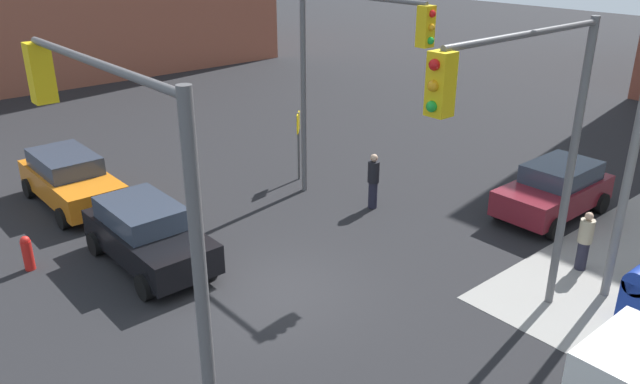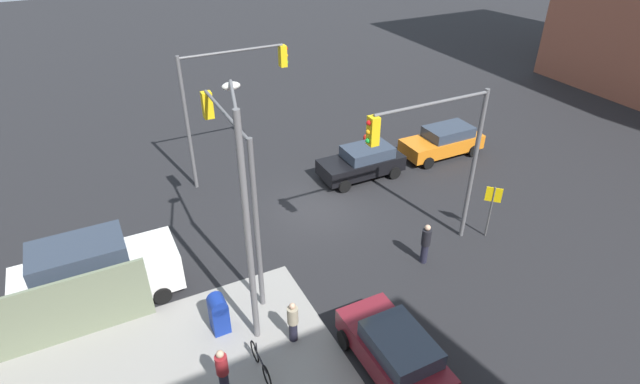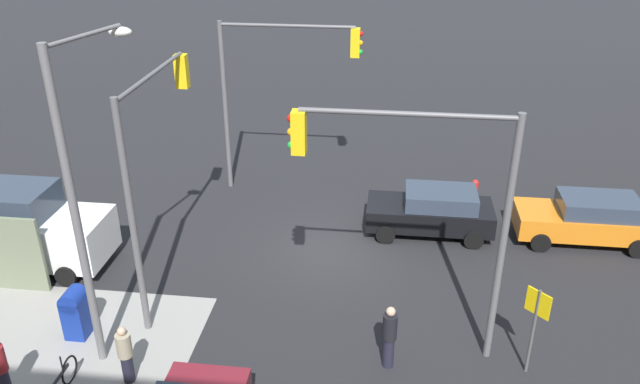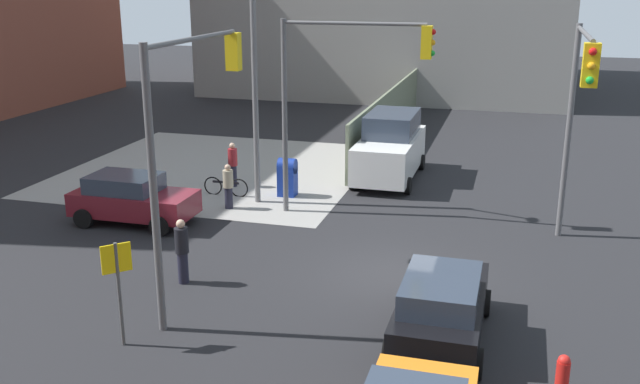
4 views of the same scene
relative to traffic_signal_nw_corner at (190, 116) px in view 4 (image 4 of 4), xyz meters
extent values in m
plane|color=black|center=(2.56, -4.50, -4.61)|extent=(120.00, 120.00, 0.00)
cube|color=gray|center=(11.56, 4.50, -4.60)|extent=(12.00, 12.00, 0.01)
cube|color=slate|center=(20.02, -1.30, -3.41)|extent=(18.93, 0.12, 2.40)
cylinder|color=#59595B|center=(-1.94, 0.00, -1.36)|extent=(0.18, 0.18, 6.50)
cylinder|color=#59595B|center=(0.44, 0.00, 1.77)|extent=(4.77, 0.12, 0.12)
cube|color=yellow|center=(2.83, 0.00, 1.24)|extent=(0.32, 0.36, 1.00)
sphere|color=red|center=(3.01, 0.00, 1.56)|extent=(0.18, 0.18, 0.18)
sphere|color=orange|center=(3.01, 0.00, 1.24)|extent=(0.18, 0.18, 0.18)
sphere|color=green|center=(3.01, 0.00, 0.92)|extent=(0.18, 0.18, 0.18)
cylinder|color=#59595B|center=(7.06, -9.00, -1.36)|extent=(0.18, 0.18, 6.50)
cylinder|color=#59595B|center=(4.63, -9.00, 1.77)|extent=(4.85, 0.12, 0.12)
cube|color=yellow|center=(2.20, -9.00, 1.24)|extent=(0.32, 0.36, 1.00)
sphere|color=red|center=(2.02, -9.00, 1.56)|extent=(0.18, 0.18, 0.18)
sphere|color=orange|center=(2.02, -9.00, 1.24)|extent=(0.18, 0.18, 0.18)
sphere|color=green|center=(2.02, -9.00, 0.92)|extent=(0.18, 0.18, 0.18)
cylinder|color=#59595B|center=(7.06, 0.00, -1.36)|extent=(0.18, 0.18, 6.50)
cylinder|color=#59595B|center=(7.06, -2.31, 1.77)|extent=(0.12, 4.63, 0.12)
cube|color=yellow|center=(7.06, -4.63, 1.24)|extent=(0.36, 0.32, 1.00)
sphere|color=red|center=(7.06, -4.81, 1.56)|extent=(0.18, 0.18, 0.18)
sphere|color=orange|center=(7.06, -4.81, 1.24)|extent=(0.18, 0.18, 0.18)
sphere|color=green|center=(7.06, -4.81, 0.92)|extent=(0.18, 0.18, 0.18)
cylinder|color=slate|center=(7.76, 1.30, -0.61)|extent=(0.20, 0.20, 8.00)
cylinder|color=#4C4C4C|center=(-2.84, 0.49, -3.41)|extent=(0.08, 0.08, 2.40)
cube|color=yellow|center=(-2.84, 0.49, -2.56)|extent=(0.48, 0.48, 0.64)
cube|color=navy|center=(8.76, 0.50, -4.03)|extent=(0.56, 0.64, 1.15)
cylinder|color=navy|center=(8.76, 0.50, -3.46)|extent=(0.56, 0.64, 0.56)
cylinder|color=red|center=(-2.44, -8.70, -4.21)|extent=(0.26, 0.26, 0.80)
sphere|color=red|center=(-2.44, -8.70, -3.79)|extent=(0.24, 0.24, 0.24)
cube|color=black|center=(-0.66, -6.20, -3.91)|extent=(4.25, 1.80, 0.75)
cube|color=#2D3847|center=(-1.00, -6.20, -3.26)|extent=(2.38, 1.58, 0.55)
cylinder|color=black|center=(0.79, -5.30, -4.29)|extent=(0.64, 0.22, 0.64)
cylinder|color=black|center=(0.79, -7.10, -4.29)|extent=(0.64, 0.22, 0.64)
cylinder|color=black|center=(-2.10, -5.30, -4.29)|extent=(0.64, 0.22, 0.64)
cylinder|color=black|center=(-2.10, -7.10, -4.29)|extent=(0.64, 0.22, 0.64)
cube|color=maroon|center=(4.52, 4.37, -3.91)|extent=(1.80, 3.98, 0.75)
cube|color=#2D3847|center=(4.52, 4.69, -3.26)|extent=(1.58, 2.23, 0.55)
cylinder|color=black|center=(5.42, 3.02, -4.29)|extent=(0.22, 0.64, 0.64)
cylinder|color=black|center=(3.62, 3.02, -4.29)|extent=(0.22, 0.64, 0.64)
cylinder|color=black|center=(5.42, 5.72, -4.29)|extent=(0.22, 0.64, 0.64)
cylinder|color=black|center=(3.62, 5.72, -4.29)|extent=(0.22, 0.64, 0.64)
cube|color=white|center=(12.04, -2.70, -3.59)|extent=(5.40, 2.10, 1.40)
cube|color=#2D3847|center=(12.47, -2.70, -2.44)|extent=(3.02, 1.85, 0.90)
cylinder|color=black|center=(10.20, -3.75, -4.29)|extent=(0.64, 0.22, 0.64)
cylinder|color=black|center=(10.20, -1.65, -4.29)|extent=(0.64, 0.22, 0.64)
cylinder|color=black|center=(13.87, -3.75, -4.29)|extent=(0.64, 0.22, 0.64)
cylinder|color=black|center=(13.87, -1.65, -4.29)|extent=(0.64, 0.22, 0.64)
cylinder|color=black|center=(0.56, 0.70, -3.41)|extent=(0.36, 0.36, 0.68)
sphere|color=tan|center=(0.56, 0.70, -2.96)|extent=(0.23, 0.23, 0.23)
cylinder|color=#1E1E2D|center=(0.56, 0.70, -4.18)|extent=(0.28, 0.28, 0.86)
cylinder|color=maroon|center=(9.36, 2.90, -3.44)|extent=(0.36, 0.36, 0.66)
sphere|color=tan|center=(9.36, 2.90, -3.00)|extent=(0.23, 0.23, 0.23)
cylinder|color=#1E1E2D|center=(9.36, 2.90, -4.19)|extent=(0.28, 0.28, 0.84)
cylinder|color=#9E937A|center=(6.76, 2.00, -3.53)|extent=(0.36, 0.36, 0.61)
sphere|color=tan|center=(6.76, 2.00, -3.12)|extent=(0.21, 0.21, 0.21)
cylinder|color=#1E1E2D|center=(6.76, 2.00, -4.22)|extent=(0.28, 0.28, 0.77)
torus|color=black|center=(8.16, 3.22, -4.28)|extent=(0.05, 0.71, 0.71)
torus|color=black|center=(8.16, 2.18, -4.28)|extent=(0.05, 0.71, 0.71)
cube|color=black|center=(8.16, 2.70, -4.10)|extent=(0.04, 1.04, 0.08)
cylinder|color=black|center=(8.16, 2.42, -3.86)|extent=(0.04, 0.04, 0.40)
camera|label=1|loc=(13.00, -12.19, 3.41)|focal=35.00mm
camera|label=2|loc=(11.10, 12.54, 8.14)|focal=28.00mm
camera|label=3|loc=(0.77, 12.91, 6.18)|focal=35.00mm
camera|label=4|loc=(-15.20, -7.49, 3.17)|focal=40.00mm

